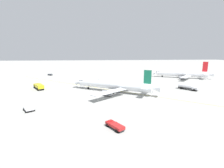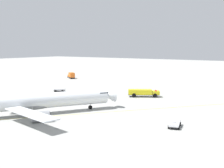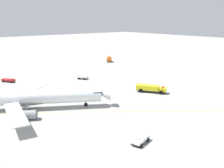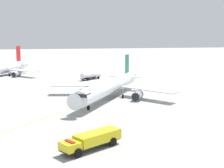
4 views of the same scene
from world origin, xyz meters
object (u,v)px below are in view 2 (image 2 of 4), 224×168
airliner_main (35,102)px  pushback_tug_truck_extra (175,123)px  fire_tender_truck (143,92)px  catering_truck_truck (71,75)px  pushback_tug_truck (60,89)px

airliner_main → pushback_tug_truck_extra: airliner_main is taller
fire_tender_truck → catering_truck_truck: size_ratio=1.40×
airliner_main → catering_truck_truck: bearing=67.5°
pushback_tug_truck → pushback_tug_truck_extra: bearing=124.4°
fire_tender_truck → catering_truck_truck: catering_truck_truck is taller
fire_tender_truck → airliner_main: bearing=-137.1°
pushback_tug_truck → airliner_main: bearing=90.9°
catering_truck_truck → fire_tender_truck: bearing=-171.0°
airliner_main → fire_tender_truck: bearing=16.4°
airliner_main → catering_truck_truck: size_ratio=5.25×
fire_tender_truck → pushback_tug_truck: fire_tender_truck is taller
pushback_tug_truck → pushback_tug_truck_extra: 58.44m
airliner_main → pushback_tug_truck: (21.51, -30.07, -2.37)m
airliner_main → pushback_tug_truck_extra: bearing=-43.4°
catering_truck_truck → pushback_tug_truck_extra: (-81.72, 56.75, -0.86)m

